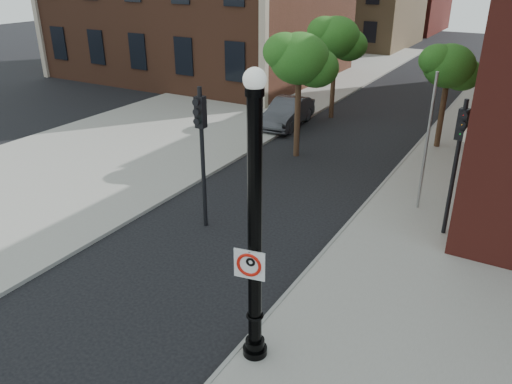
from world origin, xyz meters
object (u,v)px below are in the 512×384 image
Objects in this scene: no_parking_sign at (249,264)px; traffic_signal_right at (458,148)px; lamppost at (255,243)px; parked_car at (287,113)px; traffic_signal_left at (201,136)px.

traffic_signal_right is (2.34, 7.38, 0.46)m from no_parking_sign.
lamppost is 0.43m from no_parking_sign.
parked_car is at bearing 103.45° from no_parking_sign.
traffic_signal_right is at bearing 21.41° from traffic_signal_left.
no_parking_sign is at bearing -97.03° from traffic_signal_right.
traffic_signal_right is (2.31, 7.23, 0.06)m from lamppost.
traffic_signal_left is (-4.25, 4.20, 0.18)m from lamppost.
lamppost is 16.57m from parked_car.
parked_car is 12.17m from traffic_signal_right.
no_parking_sign is at bearing -49.23° from traffic_signal_left.
lamppost is at bearing 68.88° from no_parking_sign.
traffic_signal_right is at bearing 61.55° from no_parking_sign.
lamppost is at bearing -97.18° from traffic_signal_right.
parked_car is 0.96× the size of traffic_signal_left.
traffic_signal_left is 7.23m from traffic_signal_right.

